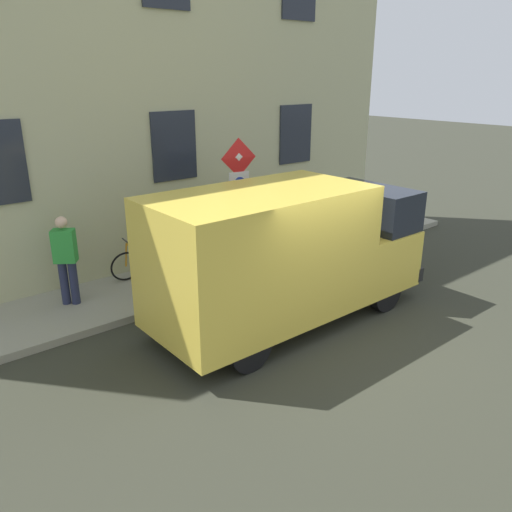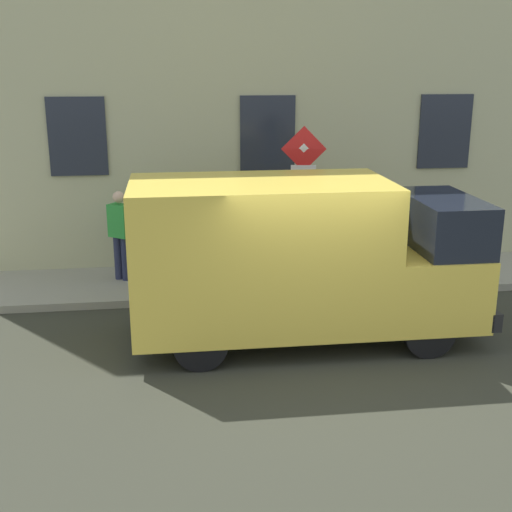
# 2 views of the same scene
# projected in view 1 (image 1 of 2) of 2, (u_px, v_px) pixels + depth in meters

# --- Properties ---
(ground_plane) EXTENTS (80.00, 80.00, 0.00)m
(ground_plane) POSITION_uv_depth(u_px,v_px,m) (310.00, 331.00, 9.05)
(ground_plane) COLOR #313327
(sidewalk_slab) EXTENTS (2.07, 15.42, 0.14)m
(sidewalk_slab) POSITION_uv_depth(u_px,v_px,m) (204.00, 274.00, 11.44)
(sidewalk_slab) COLOR gray
(sidewalk_slab) RESTS_ON ground_plane
(building_facade) EXTENTS (0.75, 13.42, 8.71)m
(building_facade) POSITION_uv_depth(u_px,v_px,m) (161.00, 70.00, 11.01)
(building_facade) COLOR #B5B587
(building_facade) RESTS_ON ground_plane
(sign_post_stacked) EXTENTS (0.18, 0.56, 2.85)m
(sign_post_stacked) POSITION_uv_depth(u_px,v_px,m) (239.00, 190.00, 10.39)
(sign_post_stacked) COLOR #474C47
(sign_post_stacked) RESTS_ON sidewalk_slab
(delivery_van) EXTENTS (2.00, 5.33, 2.50)m
(delivery_van) POSITION_uv_depth(u_px,v_px,m) (287.00, 252.00, 9.00)
(delivery_van) COLOR yellow
(delivery_van) RESTS_ON ground_plane
(bicycle_red) EXTENTS (0.46, 1.71, 0.89)m
(bicycle_red) POSITION_uv_depth(u_px,v_px,m) (238.00, 238.00, 12.44)
(bicycle_red) COLOR black
(bicycle_red) RESTS_ON sidewalk_slab
(bicycle_black) EXTENTS (0.46, 1.71, 0.89)m
(bicycle_black) POSITION_uv_depth(u_px,v_px,m) (211.00, 245.00, 11.96)
(bicycle_black) COLOR black
(bicycle_black) RESTS_ON sidewalk_slab
(bicycle_green) EXTENTS (0.46, 1.72, 0.89)m
(bicycle_green) POSITION_uv_depth(u_px,v_px,m) (181.00, 252.00, 11.48)
(bicycle_green) COLOR black
(bicycle_green) RESTS_ON sidewalk_slab
(bicycle_orange) EXTENTS (0.46, 1.71, 0.89)m
(bicycle_orange) POSITION_uv_depth(u_px,v_px,m) (149.00, 260.00, 11.00)
(bicycle_orange) COLOR black
(bicycle_orange) RESTS_ON sidewalk_slab
(pedestrian) EXTENTS (0.45, 0.48, 1.72)m
(pedestrian) POSITION_uv_depth(u_px,v_px,m) (66.00, 258.00, 9.50)
(pedestrian) COLOR #262B47
(pedestrian) RESTS_ON sidewalk_slab
(litter_bin) EXTENTS (0.44, 0.44, 0.90)m
(litter_bin) POSITION_uv_depth(u_px,v_px,m) (234.00, 257.00, 10.96)
(litter_bin) COLOR #2D5133
(litter_bin) RESTS_ON sidewalk_slab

